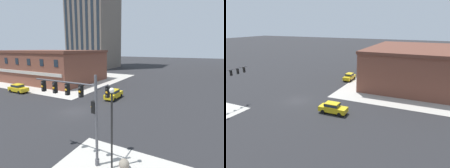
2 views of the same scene
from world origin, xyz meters
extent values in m
plane|color=#262628|center=(0.00, 0.00, 0.00)|extent=(320.00, 320.00, 0.00)
cube|color=#B7B2A8|center=(-20.00, 20.00, 0.00)|extent=(32.00, 32.00, 0.02)
cylinder|color=#4C4C51|center=(5.91, -8.05, 6.25)|extent=(5.92, 0.12, 0.12)
cube|color=black|center=(6.30, -8.05, 5.70)|extent=(0.28, 0.28, 0.90)
sphere|color=#282828|center=(6.30, -8.21, 5.98)|extent=(0.18, 0.18, 0.18)
sphere|color=orange|center=(6.30, -8.21, 5.70)|extent=(0.18, 0.18, 0.18)
sphere|color=#282828|center=(6.30, -8.21, 5.42)|extent=(0.18, 0.18, 0.18)
cube|color=black|center=(5.01, -8.05, 5.70)|extent=(0.28, 0.28, 0.90)
sphere|color=#282828|center=(5.01, -8.21, 5.98)|extent=(0.18, 0.18, 0.18)
sphere|color=orange|center=(5.01, -8.21, 5.70)|extent=(0.18, 0.18, 0.18)
sphere|color=#282828|center=(5.01, -8.21, 5.42)|extent=(0.18, 0.18, 0.18)
cube|color=black|center=(3.72, -8.05, 5.70)|extent=(0.28, 0.28, 0.90)
sphere|color=#282828|center=(3.72, -8.21, 5.98)|extent=(0.18, 0.18, 0.18)
sphere|color=orange|center=(3.72, -8.21, 5.70)|extent=(0.18, 0.18, 0.18)
sphere|color=#282828|center=(3.72, -8.21, 5.42)|extent=(0.18, 0.18, 0.18)
cube|color=gold|center=(2.07, 8.22, 0.70)|extent=(1.83, 4.43, 0.76)
cube|color=gold|center=(2.07, 8.07, 1.38)|extent=(1.53, 2.14, 0.60)
cube|color=#232D38|center=(2.07, 8.07, 1.38)|extent=(1.57, 2.22, 0.40)
cylinder|color=black|center=(1.21, 9.57, 0.32)|extent=(0.23, 0.64, 0.64)
cylinder|color=black|center=(2.89, 9.60, 0.32)|extent=(0.23, 0.64, 0.64)
cylinder|color=black|center=(1.26, 6.85, 0.32)|extent=(0.23, 0.64, 0.64)
cylinder|color=black|center=(2.93, 6.87, 0.32)|extent=(0.23, 0.64, 0.64)
cube|color=gold|center=(-17.15, 3.26, 0.70)|extent=(4.42, 1.81, 0.76)
cube|color=gold|center=(-17.30, 3.26, 1.38)|extent=(2.13, 1.52, 0.60)
cube|color=#232D38|center=(-17.30, 3.26, 1.38)|extent=(2.22, 1.55, 0.40)
cylinder|color=black|center=(-15.78, 4.08, 0.32)|extent=(0.64, 0.23, 0.64)
cylinder|color=black|center=(-15.80, 2.41, 0.32)|extent=(0.64, 0.23, 0.64)
cylinder|color=black|center=(-18.51, 4.11, 0.32)|extent=(0.64, 0.23, 0.64)
cylinder|color=black|center=(-18.52, 2.43, 0.32)|extent=(0.64, 0.23, 0.64)
cube|color=brown|center=(-21.65, 16.84, 3.85)|extent=(25.29, 17.69, 7.69)
cube|color=brown|center=(-21.65, 16.84, 7.99)|extent=(25.80, 18.04, 0.60)
cube|color=#B7B2A8|center=(-21.65, 7.88, 3.27)|extent=(24.03, 0.24, 0.70)
cube|color=#1E2833|center=(-32.19, 7.96, 5.77)|extent=(1.10, 0.08, 1.50)
cube|color=#1E2833|center=(-27.97, 7.96, 5.77)|extent=(1.10, 0.08, 1.50)
cube|color=#1E2833|center=(-23.75, 7.96, 5.77)|extent=(1.10, 0.08, 1.50)
cube|color=#1E2833|center=(-19.54, 7.96, 5.77)|extent=(1.10, 0.08, 1.50)
cube|color=#1E2833|center=(-15.32, 7.96, 5.77)|extent=(1.10, 0.08, 1.50)
cube|color=#1E2833|center=(-11.11, 7.96, 5.77)|extent=(1.10, 0.08, 1.50)
camera|label=1|loc=(15.13, -17.68, 8.76)|focal=27.15mm
camera|label=2|loc=(28.45, 21.21, 13.34)|focal=33.02mm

